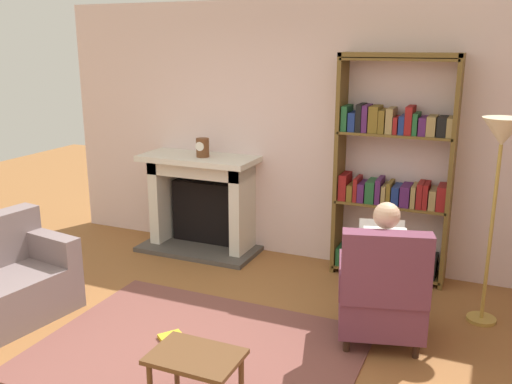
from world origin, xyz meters
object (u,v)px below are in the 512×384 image
at_px(floor_lamp, 500,151).
at_px(armchair_reading, 382,293).
at_px(fireplace, 203,199).
at_px(side_table, 196,364).
at_px(bookshelf, 392,176).
at_px(mantel_clock, 203,148).
at_px(seated_reader, 382,263).

bearing_deg(floor_lamp, armchair_reading, -135.35).
height_order(fireplace, side_table, fireplace).
bearing_deg(armchair_reading, floor_lamp, -150.57).
bearing_deg(fireplace, bookshelf, 1.02).
relative_size(bookshelf, side_table, 3.90).
relative_size(mantel_clock, seated_reader, 0.18).
bearing_deg(fireplace, mantel_clock, -54.12).
bearing_deg(bookshelf, fireplace, -178.98).
xyz_separation_m(seated_reader, side_table, (-0.85, -1.44, -0.26)).
distance_m(bookshelf, seated_reader, 1.31).
height_order(armchair_reading, seated_reader, seated_reader).
xyz_separation_m(bookshelf, armchair_reading, (0.20, -1.35, -0.61)).
height_order(fireplace, seated_reader, seated_reader).
distance_m(fireplace, mantel_clock, 0.62).
bearing_deg(fireplace, armchair_reading, -29.92).
bearing_deg(seated_reader, side_table, 44.30).
bearing_deg(mantel_clock, seated_reader, -26.79).
height_order(armchair_reading, floor_lamp, floor_lamp).
relative_size(fireplace, floor_lamp, 0.77).
relative_size(armchair_reading, floor_lamp, 0.56).
xyz_separation_m(mantel_clock, side_table, (1.32, -2.54, -0.83)).
height_order(mantel_clock, floor_lamp, floor_lamp).
height_order(seated_reader, side_table, seated_reader).
relative_size(mantel_clock, side_table, 0.36).
distance_m(mantel_clock, seated_reader, 2.50).
bearing_deg(floor_lamp, mantel_clock, 170.26).
distance_m(fireplace, bookshelf, 2.12).
height_order(fireplace, mantel_clock, mantel_clock).
relative_size(bookshelf, armchair_reading, 2.25).
bearing_deg(mantel_clock, side_table, -62.45).
height_order(bookshelf, floor_lamp, bookshelf).
bearing_deg(bookshelf, seated_reader, -81.99).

